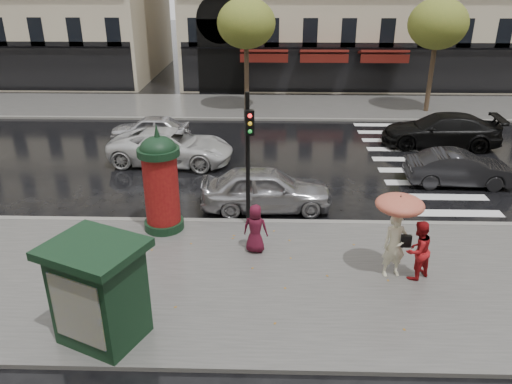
{
  "coord_description": "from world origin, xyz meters",
  "views": [
    {
      "loc": [
        -0.62,
        -12.25,
        7.99
      ],
      "look_at": [
        -0.99,
        1.5,
        1.87
      ],
      "focal_mm": 35.0,
      "sensor_mm": 36.0,
      "label": 1
    }
  ],
  "objects_px": {
    "man_burgundy": "(255,229)",
    "traffic_light": "(248,148)",
    "car_silver": "(266,189)",
    "car_white": "(171,147)",
    "morris_column": "(161,180)",
    "newsstand": "(99,291)",
    "woman_red": "(418,250)",
    "car_darkgrey": "(459,168)",
    "car_black": "(441,130)",
    "car_far_silver": "(150,129)",
    "woman_umbrella": "(398,223)"
  },
  "relations": [
    {
      "from": "newsstand",
      "to": "car_silver",
      "type": "height_order",
      "value": "newsstand"
    },
    {
      "from": "newsstand",
      "to": "car_far_silver",
      "type": "height_order",
      "value": "newsstand"
    },
    {
      "from": "woman_red",
      "to": "car_darkgrey",
      "type": "xyz_separation_m",
      "value": [
        3.58,
        7.0,
        -0.29
      ]
    },
    {
      "from": "woman_red",
      "to": "car_far_silver",
      "type": "bearing_deg",
      "value": -83.92
    },
    {
      "from": "morris_column",
      "to": "car_black",
      "type": "height_order",
      "value": "morris_column"
    },
    {
      "from": "car_silver",
      "to": "car_white",
      "type": "xyz_separation_m",
      "value": [
        -4.29,
        4.67,
        -0.04
      ]
    },
    {
      "from": "newsstand",
      "to": "morris_column",
      "type": "bearing_deg",
      "value": 86.42
    },
    {
      "from": "woman_red",
      "to": "newsstand",
      "type": "height_order",
      "value": "newsstand"
    },
    {
      "from": "morris_column",
      "to": "car_darkgrey",
      "type": "bearing_deg",
      "value": 21.01
    },
    {
      "from": "woman_umbrella",
      "to": "car_silver",
      "type": "distance_m",
      "value": 5.76
    },
    {
      "from": "newsstand",
      "to": "car_darkgrey",
      "type": "relative_size",
      "value": 0.61
    },
    {
      "from": "woman_umbrella",
      "to": "car_white",
      "type": "bearing_deg",
      "value": 130.9
    },
    {
      "from": "man_burgundy",
      "to": "car_far_silver",
      "type": "bearing_deg",
      "value": -52.81
    },
    {
      "from": "woman_red",
      "to": "traffic_light",
      "type": "height_order",
      "value": "traffic_light"
    },
    {
      "from": "traffic_light",
      "to": "car_darkgrey",
      "type": "distance_m",
      "value": 9.48
    },
    {
      "from": "morris_column",
      "to": "car_white",
      "type": "xyz_separation_m",
      "value": [
        -0.91,
        6.47,
        -1.08
      ]
    },
    {
      "from": "morris_column",
      "to": "newsstand",
      "type": "height_order",
      "value": "morris_column"
    },
    {
      "from": "morris_column",
      "to": "car_black",
      "type": "relative_size",
      "value": 0.64
    },
    {
      "from": "car_white",
      "to": "car_black",
      "type": "xyz_separation_m",
      "value": [
        12.8,
        2.69,
        0.05
      ]
    },
    {
      "from": "man_burgundy",
      "to": "newsstand",
      "type": "relative_size",
      "value": 0.6
    },
    {
      "from": "man_burgundy",
      "to": "car_black",
      "type": "xyz_separation_m",
      "value": [
        8.81,
        10.56,
        -0.07
      ]
    },
    {
      "from": "car_silver",
      "to": "woman_red",
      "type": "bearing_deg",
      "value": -140.16
    },
    {
      "from": "traffic_light",
      "to": "car_silver",
      "type": "distance_m",
      "value": 2.59
    },
    {
      "from": "man_burgundy",
      "to": "newsstand",
      "type": "bearing_deg",
      "value": 59.32
    },
    {
      "from": "car_black",
      "to": "morris_column",
      "type": "bearing_deg",
      "value": -47.66
    },
    {
      "from": "man_burgundy",
      "to": "car_far_silver",
      "type": "relative_size",
      "value": 0.39
    },
    {
      "from": "man_burgundy",
      "to": "traffic_light",
      "type": "xyz_separation_m",
      "value": [
        -0.27,
        1.72,
        1.96
      ]
    },
    {
      "from": "man_burgundy",
      "to": "car_silver",
      "type": "bearing_deg",
      "value": -85.54
    },
    {
      "from": "traffic_light",
      "to": "car_black",
      "type": "bearing_deg",
      "value": 44.22
    },
    {
      "from": "man_burgundy",
      "to": "traffic_light",
      "type": "height_order",
      "value": "traffic_light"
    },
    {
      "from": "traffic_light",
      "to": "car_black",
      "type": "relative_size",
      "value": 0.8
    },
    {
      "from": "traffic_light",
      "to": "car_black",
      "type": "xyz_separation_m",
      "value": [
        9.09,
        8.84,
        -2.03
      ]
    },
    {
      "from": "man_burgundy",
      "to": "car_silver",
      "type": "distance_m",
      "value": 3.22
    },
    {
      "from": "traffic_light",
      "to": "car_darkgrey",
      "type": "xyz_separation_m",
      "value": [
        8.34,
        3.96,
        -2.15
      ]
    },
    {
      "from": "woman_red",
      "to": "car_darkgrey",
      "type": "height_order",
      "value": "woman_red"
    },
    {
      "from": "man_burgundy",
      "to": "car_black",
      "type": "relative_size",
      "value": 0.27
    },
    {
      "from": "newsstand",
      "to": "car_silver",
      "type": "relative_size",
      "value": 0.54
    },
    {
      "from": "car_darkgrey",
      "to": "car_white",
      "type": "xyz_separation_m",
      "value": [
        -12.06,
        2.19,
        0.07
      ]
    },
    {
      "from": "morris_column",
      "to": "car_white",
      "type": "height_order",
      "value": "morris_column"
    },
    {
      "from": "woman_red",
      "to": "morris_column",
      "type": "distance_m",
      "value": 8.09
    },
    {
      "from": "morris_column",
      "to": "newsstand",
      "type": "bearing_deg",
      "value": -93.58
    },
    {
      "from": "car_darkgrey",
      "to": "morris_column",
      "type": "bearing_deg",
      "value": 112.92
    },
    {
      "from": "newsstand",
      "to": "car_black",
      "type": "distance_m",
      "value": 19.02
    },
    {
      "from": "woman_red",
      "to": "car_white",
      "type": "height_order",
      "value": "woman_red"
    },
    {
      "from": "man_burgundy",
      "to": "traffic_light",
      "type": "distance_m",
      "value": 2.62
    },
    {
      "from": "man_burgundy",
      "to": "car_far_silver",
      "type": "distance_m",
      "value": 12.27
    },
    {
      "from": "car_far_silver",
      "to": "traffic_light",
      "type": "bearing_deg",
      "value": 32.94
    },
    {
      "from": "woman_red",
      "to": "car_black",
      "type": "height_order",
      "value": "woman_red"
    },
    {
      "from": "car_far_silver",
      "to": "car_white",
      "type": "bearing_deg",
      "value": 31.23
    },
    {
      "from": "car_darkgrey",
      "to": "car_white",
      "type": "distance_m",
      "value": 12.25
    }
  ]
}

